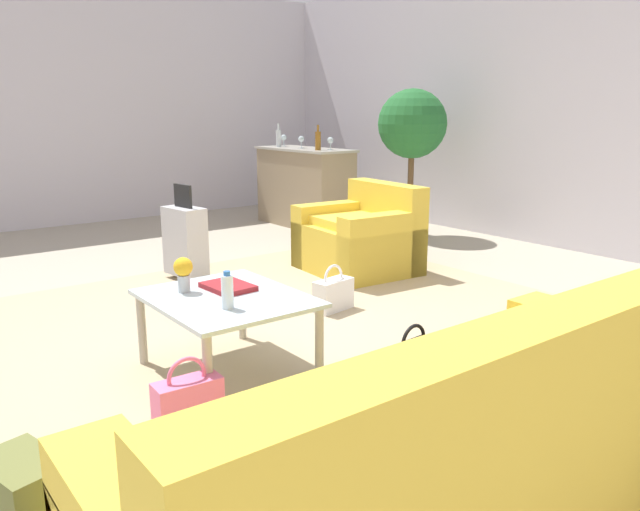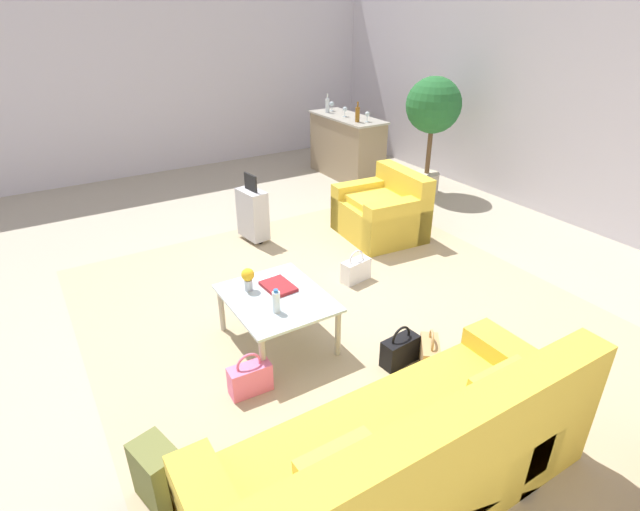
% 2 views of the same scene
% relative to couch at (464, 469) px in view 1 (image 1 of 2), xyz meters
% --- Properties ---
extents(ground_plane, '(12.00, 12.00, 0.00)m').
position_rel_couch_xyz_m(ground_plane, '(-2.20, 0.60, -0.31)').
color(ground_plane, '#A89E89').
extents(wall_back, '(10.24, 0.12, 3.10)m').
position_rel_couch_xyz_m(wall_back, '(-2.20, 4.66, 1.24)').
color(wall_back, silver).
rests_on(wall_back, ground).
extents(wall_left, '(0.12, 8.00, 3.10)m').
position_rel_couch_xyz_m(wall_left, '(-7.26, 0.60, 1.24)').
color(wall_left, silver).
rests_on(wall_left, ground).
extents(area_rug, '(5.20, 4.40, 0.01)m').
position_rel_couch_xyz_m(area_rug, '(-1.60, 0.80, -0.30)').
color(area_rug, tan).
rests_on(area_rug, ground).
extents(couch, '(0.90, 2.38, 0.91)m').
position_rel_couch_xyz_m(couch, '(0.00, 0.00, 0.00)').
color(couch, gold).
rests_on(couch, ground).
extents(armchair, '(1.05, 0.94, 0.81)m').
position_rel_couch_xyz_m(armchair, '(-3.09, 2.27, -0.02)').
color(armchair, gold).
rests_on(armchair, ground).
extents(coffee_table, '(0.94, 0.78, 0.46)m').
position_rel_couch_xyz_m(coffee_table, '(-1.80, 0.10, 0.09)').
color(coffee_table, silver).
rests_on(coffee_table, ground).
extents(water_bottle, '(0.06, 0.06, 0.20)m').
position_rel_couch_xyz_m(water_bottle, '(-1.60, -0.00, 0.25)').
color(water_bottle, silver).
rests_on(water_bottle, coffee_table).
extents(coffee_table_book, '(0.31, 0.24, 0.03)m').
position_rel_couch_xyz_m(coffee_table_book, '(-1.92, 0.18, 0.17)').
color(coffee_table_book, maroon).
rests_on(coffee_table_book, coffee_table).
extents(flower_vase, '(0.11, 0.11, 0.21)m').
position_rel_couch_xyz_m(flower_vase, '(-2.02, -0.05, 0.27)').
color(flower_vase, '#B2B7BC').
rests_on(flower_vase, coffee_table).
extents(bar_console, '(1.47, 0.59, 1.00)m').
position_rel_couch_xyz_m(bar_console, '(-5.30, 3.20, 0.21)').
color(bar_console, '#937F60').
rests_on(bar_console, ground).
extents(wine_glass_leftmost, '(0.08, 0.08, 0.15)m').
position_rel_couch_xyz_m(wine_glass_leftmost, '(-5.80, 3.22, 0.80)').
color(wine_glass_leftmost, silver).
rests_on(wine_glass_leftmost, bar_console).
extents(wine_glass_left_of_centre, '(0.08, 0.08, 0.15)m').
position_rel_couch_xyz_m(wine_glass_left_of_centre, '(-5.30, 3.15, 0.80)').
color(wine_glass_left_of_centre, silver).
rests_on(wine_glass_left_of_centre, bar_console).
extents(wine_glass_right_of_centre, '(0.08, 0.08, 0.15)m').
position_rel_couch_xyz_m(wine_glass_right_of_centre, '(-4.80, 3.23, 0.80)').
color(wine_glass_right_of_centre, silver).
rests_on(wine_glass_right_of_centre, bar_console).
extents(wine_bottle_clear, '(0.07, 0.07, 0.30)m').
position_rel_couch_xyz_m(wine_bottle_clear, '(-5.72, 3.09, 0.81)').
color(wine_bottle_clear, silver).
rests_on(wine_bottle_clear, bar_console).
extents(wine_bottle_amber, '(0.07, 0.07, 0.30)m').
position_rel_couch_xyz_m(wine_bottle_amber, '(-4.87, 3.09, 0.81)').
color(wine_bottle_amber, brown).
rests_on(wine_bottle_amber, bar_console).
extents(suitcase_silver, '(0.43, 0.27, 0.85)m').
position_rel_couch_xyz_m(suitcase_silver, '(-3.80, 0.80, 0.05)').
color(suitcase_silver, '#B7B7BC').
rests_on(suitcase_silver, ground).
extents(handbag_black, '(0.17, 0.33, 0.36)m').
position_rel_couch_xyz_m(handbag_black, '(-1.02, 0.81, -0.18)').
color(handbag_black, black).
rests_on(handbag_black, ground).
extents(handbag_pink, '(0.15, 0.33, 0.36)m').
position_rel_couch_xyz_m(handbag_pink, '(-1.35, -0.37, -0.18)').
color(handbag_pink, pink).
rests_on(handbag_pink, ground).
extents(handbag_tan, '(0.34, 0.31, 0.36)m').
position_rel_couch_xyz_m(handbag_tan, '(-0.85, 0.97, -0.18)').
color(handbag_tan, tan).
rests_on(handbag_tan, ground).
extents(handbag_white, '(0.19, 0.34, 0.36)m').
position_rel_couch_xyz_m(handbag_white, '(-2.31, 1.29, -0.18)').
color(handbag_white, white).
rests_on(handbag_white, ground).
extents(potted_ficus, '(0.80, 0.80, 1.72)m').
position_rel_couch_xyz_m(potted_ficus, '(-4.00, 3.80, 0.91)').
color(potted_ficus, '#BCB299').
rests_on(potted_ficus, ground).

